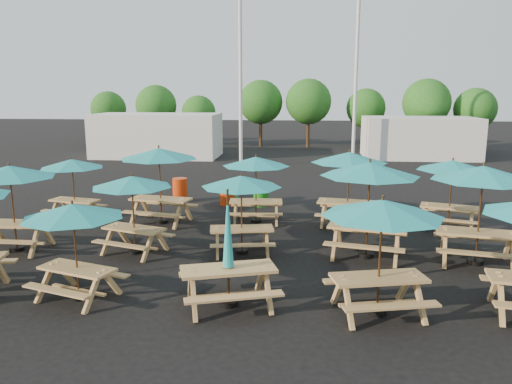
# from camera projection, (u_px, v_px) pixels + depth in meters

# --- Properties ---
(ground) EXTENTS (120.00, 120.00, 0.00)m
(ground) POSITION_uv_depth(u_px,v_px,m) (251.00, 239.00, 14.67)
(ground) COLOR black
(ground) RESTS_ON ground
(picnic_unit_1) EXTENTS (2.36, 2.36, 2.36)m
(picnic_unit_1) POSITION_uv_depth(u_px,v_px,m) (10.00, 176.00, 13.18)
(picnic_unit_1) COLOR tan
(picnic_unit_1) RESTS_ON ground
(picnic_unit_2) EXTENTS (2.46, 2.46, 2.08)m
(picnic_unit_2) POSITION_uv_depth(u_px,v_px,m) (72.00, 166.00, 16.48)
(picnic_unit_2) COLOR tan
(picnic_unit_2) RESTS_ON ground
(picnic_unit_3) EXTENTS (2.60, 2.60, 2.06)m
(picnic_unit_3) POSITION_uv_depth(u_px,v_px,m) (73.00, 215.00, 10.09)
(picnic_unit_3) COLOR tan
(picnic_unit_3) RESTS_ON ground
(picnic_unit_4) EXTENTS (2.68, 2.68, 2.12)m
(picnic_unit_4) POSITION_uv_depth(u_px,v_px,m) (132.00, 185.00, 13.01)
(picnic_unit_4) COLOR tan
(picnic_unit_4) RESTS_ON ground
(picnic_unit_5) EXTENTS (2.92, 2.92, 2.50)m
(picnic_unit_5) POSITION_uv_depth(u_px,v_px,m) (159.00, 157.00, 15.99)
(picnic_unit_5) COLOR tan
(picnic_unit_5) RESTS_ON ground
(picnic_unit_6) EXTENTS (2.30, 2.14, 2.41)m
(picnic_unit_6) POSITION_uv_depth(u_px,v_px,m) (228.00, 259.00, 9.92)
(picnic_unit_6) COLOR tan
(picnic_unit_6) RESTS_ON ground
(picnic_unit_7) EXTENTS (2.44, 2.44, 2.13)m
(picnic_unit_7) POSITION_uv_depth(u_px,v_px,m) (241.00, 185.00, 13.00)
(picnic_unit_7) COLOR tan
(picnic_unit_7) RESTS_ON ground
(picnic_unit_8) EXTENTS (2.33, 2.33, 2.20)m
(picnic_unit_8) POSITION_uv_depth(u_px,v_px,m) (256.00, 165.00, 16.13)
(picnic_unit_8) COLOR tan
(picnic_unit_8) RESTS_ON ground
(picnic_unit_9) EXTENTS (2.77, 2.77, 2.31)m
(picnic_unit_9) POSITION_uv_depth(u_px,v_px,m) (382.00, 213.00, 9.34)
(picnic_unit_9) COLOR tan
(picnic_unit_9) RESTS_ON ground
(picnic_unit_10) EXTENTS (3.03, 3.03, 2.53)m
(picnic_unit_10) POSITION_uv_depth(u_px,v_px,m) (370.00, 174.00, 12.63)
(picnic_unit_10) COLOR tan
(picnic_unit_10) RESTS_ON ground
(picnic_unit_11) EXTENTS (2.77, 2.77, 2.41)m
(picnic_unit_11) POSITION_uv_depth(u_px,v_px,m) (349.00, 161.00, 15.68)
(picnic_unit_11) COLOR tan
(picnic_unit_11) RESTS_ON ground
(picnic_unit_13) EXTENTS (2.97, 2.97, 2.52)m
(picnic_unit_13) POSITION_uv_depth(u_px,v_px,m) (483.00, 178.00, 12.11)
(picnic_unit_13) COLOR tan
(picnic_unit_13) RESTS_ON ground
(picnic_unit_14) EXTENTS (2.75, 2.75, 2.20)m
(picnic_unit_14) POSITION_uv_depth(u_px,v_px,m) (452.00, 168.00, 15.37)
(picnic_unit_14) COLOR tan
(picnic_unit_14) RESTS_ON ground
(waste_bin_0) EXTENTS (0.58, 0.58, 0.93)m
(waste_bin_0) POSITION_uv_depth(u_px,v_px,m) (180.00, 190.00, 19.50)
(waste_bin_0) COLOR red
(waste_bin_0) RESTS_ON ground
(waste_bin_1) EXTENTS (0.58, 0.58, 0.93)m
(waste_bin_1) POSITION_uv_depth(u_px,v_px,m) (227.00, 193.00, 18.92)
(waste_bin_1) COLOR red
(waste_bin_1) RESTS_ON ground
(waste_bin_2) EXTENTS (0.58, 0.58, 0.93)m
(waste_bin_2) POSITION_uv_depth(u_px,v_px,m) (232.00, 192.00, 19.09)
(waste_bin_2) COLOR gray
(waste_bin_2) RESTS_ON ground
(waste_bin_3) EXTENTS (0.58, 0.58, 0.93)m
(waste_bin_3) POSITION_uv_depth(u_px,v_px,m) (261.00, 194.00, 18.78)
(waste_bin_3) COLOR #18861B
(waste_bin_3) RESTS_ON ground
(mast_0) EXTENTS (0.20, 0.20, 12.00)m
(mast_0) POSITION_uv_depth(u_px,v_px,m) (240.00, 59.00, 27.32)
(mast_0) COLOR silver
(mast_0) RESTS_ON ground
(mast_1) EXTENTS (0.20, 0.20, 12.00)m
(mast_1) POSITION_uv_depth(u_px,v_px,m) (357.00, 60.00, 28.69)
(mast_1) COLOR silver
(mast_1) RESTS_ON ground
(event_tent_0) EXTENTS (8.00, 4.00, 2.80)m
(event_tent_0) POSITION_uv_depth(u_px,v_px,m) (157.00, 135.00, 32.67)
(event_tent_0) COLOR silver
(event_tent_0) RESTS_ON ground
(event_tent_1) EXTENTS (7.00, 4.00, 2.60)m
(event_tent_1) POSITION_uv_depth(u_px,v_px,m) (419.00, 138.00, 32.16)
(event_tent_1) COLOR silver
(event_tent_1) RESTS_ON ground
(tree_0) EXTENTS (2.80, 2.80, 4.24)m
(tree_0) POSITION_uv_depth(u_px,v_px,m) (108.00, 109.00, 40.00)
(tree_0) COLOR #382314
(tree_0) RESTS_ON ground
(tree_1) EXTENTS (3.11, 3.11, 4.72)m
(tree_1) POSITION_uv_depth(u_px,v_px,m) (156.00, 106.00, 38.23)
(tree_1) COLOR #382314
(tree_1) RESTS_ON ground
(tree_2) EXTENTS (2.59, 2.59, 3.93)m
(tree_2) POSITION_uv_depth(u_px,v_px,m) (199.00, 113.00, 37.80)
(tree_2) COLOR #382314
(tree_2) RESTS_ON ground
(tree_3) EXTENTS (3.36, 3.36, 5.09)m
(tree_3) POSITION_uv_depth(u_px,v_px,m) (261.00, 102.00, 38.27)
(tree_3) COLOR #382314
(tree_3) RESTS_ON ground
(tree_4) EXTENTS (3.41, 3.41, 5.17)m
(tree_4) POSITION_uv_depth(u_px,v_px,m) (309.00, 102.00, 37.49)
(tree_4) COLOR #382314
(tree_4) RESTS_ON ground
(tree_5) EXTENTS (2.94, 2.94, 4.45)m
(tree_5) POSITION_uv_depth(u_px,v_px,m) (366.00, 108.00, 37.61)
(tree_5) COLOR #382314
(tree_5) RESTS_ON ground
(tree_6) EXTENTS (3.38, 3.38, 5.13)m
(tree_6) POSITION_uv_depth(u_px,v_px,m) (427.00, 103.00, 35.42)
(tree_6) COLOR #382314
(tree_6) RESTS_ON ground
(tree_7) EXTENTS (2.95, 2.95, 4.48)m
(tree_7) POSITION_uv_depth(u_px,v_px,m) (475.00, 109.00, 35.23)
(tree_7) COLOR #382314
(tree_7) RESTS_ON ground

